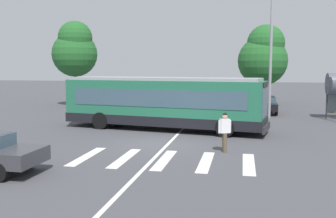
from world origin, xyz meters
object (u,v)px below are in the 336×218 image
Objects in this scene: pedestrian_crossing_street at (225,130)px; parked_car_red at (199,103)px; background_tree_left at (75,50)px; parked_car_black at (265,104)px; city_transit_bus at (163,103)px; twin_arm_street_lamp at (271,32)px; parked_car_blue at (232,103)px; parked_car_champagne at (165,102)px; background_tree_right at (264,56)px.

parked_car_red is at bearing 100.50° from pedestrian_crossing_street.
parked_car_red is at bearing -12.62° from background_tree_left.
city_transit_bus is at bearing -123.59° from parked_car_black.
city_transit_bus is 1.20× the size of twin_arm_street_lamp.
parked_car_red is at bearing 83.31° from city_transit_bus.
background_tree_left is (-14.67, 2.36, 4.53)m from parked_car_blue.
city_transit_bus is at bearing 125.05° from pedestrian_crossing_street.
pedestrian_crossing_street is 13.43m from twin_arm_street_lamp.
background_tree_left reaches higher than parked_car_red.
pedestrian_crossing_street is at bearing -99.31° from parked_car_black.
parked_car_champagne and parked_car_blue have the same top height.
parked_car_black is 0.45× the size of twin_arm_street_lamp.
parked_car_red is 13.15m from background_tree_left.
pedestrian_crossing_street is 23.34m from background_tree_left.
background_tree_left is at bearing 171.54° from parked_car_black.
pedestrian_crossing_street is 15.18m from parked_car_blue.
pedestrian_crossing_street is at bearing -69.51° from parked_car_champagne.
parked_car_red is 0.45× the size of twin_arm_street_lamp.
parked_car_blue is 15.53m from background_tree_left.
background_tree_right is at bearing 68.40° from parked_car_blue.
parked_car_blue is at bearing 175.36° from parked_car_black.
background_tree_right reaches higher than pedestrian_crossing_street.
city_transit_bus is at bearing -111.02° from parked_car_blue.
twin_arm_street_lamp reaches higher than parked_car_red.
twin_arm_street_lamp reaches higher than parked_car_blue.
city_transit_bus reaches higher than parked_car_black.
background_tree_right is (2.63, 22.13, 3.79)m from pedestrian_crossing_street.
parked_car_black is at bearing 80.69° from pedestrian_crossing_street.
city_transit_bus is 2.68× the size of parked_car_blue.
pedestrian_crossing_street is 0.38× the size of parked_car_blue.
city_transit_bus reaches higher than parked_car_champagne.
background_tree_left is (-12.04, 2.70, 4.53)m from parked_car_red.
parked_car_champagne is 8.15m from parked_car_black.
parked_car_champagne is (-1.85, 9.75, -0.82)m from city_transit_bus.
city_transit_bus is 2.66× the size of parked_car_red.
city_transit_bus is 1.54× the size of background_tree_left.
parked_car_black is (8.14, -0.27, 0.00)m from parked_car_champagne.
parked_car_blue is 0.57× the size of background_tree_left.
background_tree_left is (-10.95, 12.05, 3.71)m from city_transit_bus.
parked_car_red is 2.65m from parked_car_blue.
parked_car_blue is (3.72, 9.69, -0.82)m from city_transit_bus.
background_tree_left is at bearing -165.22° from background_tree_right.
background_tree_left reaches higher than parked_car_champagne.
twin_arm_street_lamp is at bearing -17.29° from background_tree_left.
parked_car_black is (2.45, 14.97, -0.20)m from pedestrian_crossing_street.
parked_car_red and parked_car_blue have the same top height.
city_transit_bus is 7.08× the size of pedestrian_crossing_street.
parked_car_red is at bearing -126.41° from background_tree_right.
parked_car_black is 18.01m from background_tree_left.
background_tree_right is (8.32, 6.89, 3.99)m from parked_car_champagne.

